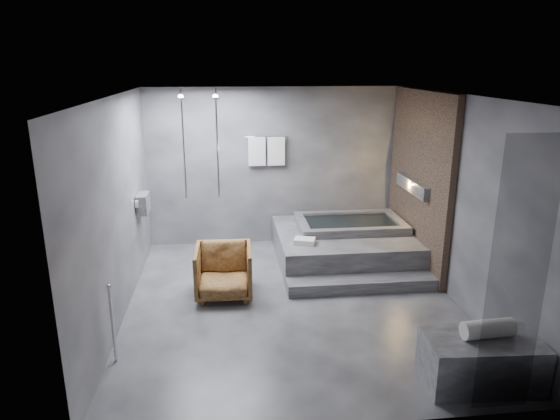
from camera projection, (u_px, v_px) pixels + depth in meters
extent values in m
plane|color=#313134|center=(293.00, 302.00, 6.93)|extent=(5.00, 5.00, 0.00)
cube|color=#525255|center=(294.00, 96.00, 6.13)|extent=(4.50, 5.00, 0.04)
cube|color=#3D3C42|center=(275.00, 167.00, 8.91)|extent=(4.50, 0.04, 2.80)
cube|color=#3D3C42|center=(334.00, 287.00, 4.15)|extent=(4.50, 0.04, 2.80)
cube|color=#3D3C42|center=(117.00, 210.00, 6.29)|extent=(0.04, 5.00, 2.80)
cube|color=#3D3C42|center=(458.00, 200.00, 6.77)|extent=(0.04, 5.00, 2.80)
cube|color=#82634C|center=(419.00, 180.00, 7.95)|extent=(0.10, 2.40, 2.78)
cube|color=#FF9938|center=(413.00, 186.00, 7.97)|extent=(0.14, 1.20, 0.20)
cube|color=gray|center=(143.00, 203.00, 7.72)|extent=(0.16, 0.42, 0.30)
imported|color=beige|center=(143.00, 208.00, 7.64)|extent=(0.08, 0.08, 0.21)
imported|color=beige|center=(145.00, 206.00, 7.84)|extent=(0.07, 0.07, 0.15)
cylinder|color=silver|center=(217.00, 144.00, 8.24)|extent=(0.04, 0.04, 1.80)
cylinder|color=silver|center=(183.00, 145.00, 8.18)|extent=(0.04, 0.04, 1.80)
cylinder|color=silver|center=(266.00, 137.00, 8.68)|extent=(0.75, 0.02, 0.02)
cube|color=white|center=(257.00, 151.00, 8.72)|extent=(0.30, 0.06, 0.50)
cube|color=white|center=(276.00, 151.00, 8.75)|extent=(0.30, 0.06, 0.50)
cylinder|color=silver|center=(113.00, 325.00, 5.43)|extent=(0.04, 0.04, 0.90)
cube|color=black|center=(517.00, 281.00, 4.38)|extent=(0.55, 0.01, 2.60)
cube|color=#373739|center=(343.00, 246.00, 8.35)|extent=(2.20, 2.00, 0.50)
cube|color=#373739|center=(362.00, 284.00, 7.27)|extent=(2.20, 0.36, 0.18)
cube|color=#38383B|center=(481.00, 361.00, 5.10)|extent=(1.18, 0.70, 0.52)
imported|color=#452911|center=(224.00, 271.00, 7.03)|extent=(0.80, 0.83, 0.73)
cylinder|color=silver|center=(488.00, 329.00, 5.03)|extent=(0.54, 0.22, 0.19)
cube|color=silver|center=(305.00, 241.00, 7.71)|extent=(0.37, 0.31, 0.08)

